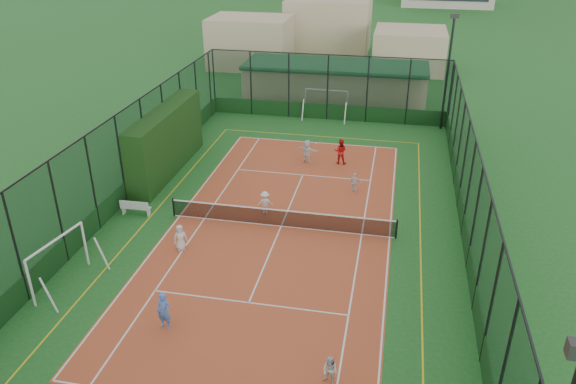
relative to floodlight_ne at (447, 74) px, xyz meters
name	(u,v)px	position (x,y,z in m)	size (l,w,h in m)	color
ground	(281,226)	(-8.60, -16.60, -4.12)	(300.00, 300.00, 0.00)	#1D5522
court_slab	(281,226)	(-8.60, -16.60, -4.12)	(11.17, 23.97, 0.01)	#AC4D26
tennis_net	(281,217)	(-8.60, -16.60, -3.59)	(11.67, 0.12, 1.06)	black
perimeter_fence	(281,182)	(-8.60, -16.60, -1.62)	(18.12, 34.12, 5.00)	black
floodlight_ne	(447,74)	(0.00, 0.00, 0.00)	(0.60, 0.26, 8.25)	black
clubhouse	(335,82)	(-8.60, 5.40, -2.55)	(15.20, 7.20, 3.15)	tan
hedge_left	(166,141)	(-16.90, -11.13, -2.18)	(1.34, 8.91, 3.90)	black
white_bench	(136,207)	(-16.40, -16.87, -3.68)	(1.59, 0.44, 0.90)	white
futsal_goal_near	(59,263)	(-16.81, -23.29, -3.03)	(0.98, 3.38, 2.18)	white
futsal_goal_far	(326,104)	(-8.72, 0.75, -3.03)	(3.41, 0.99, 2.20)	white
child_near_left	(180,237)	(-12.81, -19.66, -3.47)	(0.63, 0.41, 1.30)	silver
child_near_mid	(164,311)	(-11.35, -25.11, -3.32)	(0.58, 0.38, 1.58)	#4A75D2
child_near_right	(330,371)	(-4.75, -26.73, -3.54)	(0.56, 0.43, 1.14)	silver
child_far_left	(265,203)	(-9.73, -15.40, -3.48)	(0.83, 0.47, 1.28)	silver
child_far_right	(355,183)	(-5.30, -11.88, -3.53)	(0.68, 0.28, 1.17)	silver
child_far_back	(307,151)	(-8.70, -8.18, -3.37)	(1.39, 0.44, 1.50)	white
coach	(340,151)	(-6.58, -7.97, -3.29)	(0.80, 0.62, 1.64)	red
tennis_balls	(299,212)	(-7.99, -14.92, -4.08)	(6.45, 0.92, 0.07)	#CCE033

